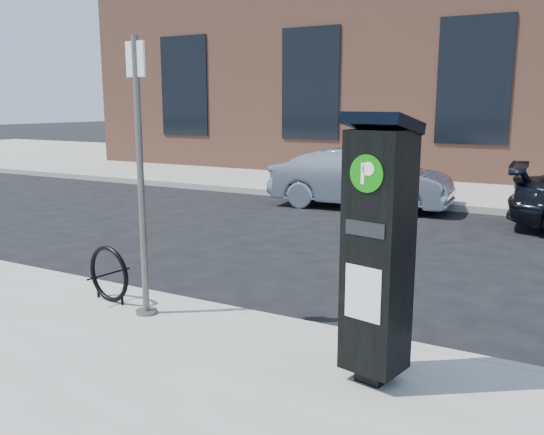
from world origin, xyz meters
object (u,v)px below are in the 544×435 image
Objects in this scene: sign_pole at (141,181)px; car_silver at (360,179)px; bike_rack at (109,274)px; parking_kiosk at (378,248)px.

sign_pole is 8.05m from car_silver.
sign_pole reaches higher than car_silver.
sign_pole reaches higher than bike_rack.
bike_rack is 7.88m from car_silver.
parking_kiosk is 3.29× the size of bike_rack.
car_silver is (-3.18, 8.27, -0.57)m from parking_kiosk.
sign_pole reaches higher than parking_kiosk.
parking_kiosk is at bearing 1.25° from bike_rack.
sign_pole is 0.70× the size of car_silver.
bike_rack is at bearing 174.92° from car_silver.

